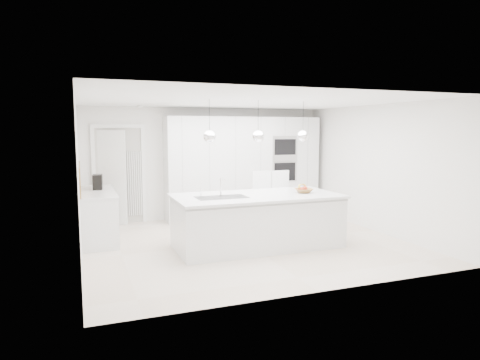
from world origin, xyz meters
name	(u,v)px	position (x,y,z in m)	size (l,w,h in m)	color
floor	(246,243)	(0.00, 0.00, 0.00)	(5.50, 5.50, 0.00)	beige
wall_back	(207,163)	(0.00, 2.50, 1.25)	(5.50, 5.50, 0.00)	white
wall_left	(79,180)	(-2.75, 0.00, 1.25)	(5.00, 5.00, 0.00)	white
ceiling	(246,101)	(0.00, 0.00, 2.50)	(5.50, 5.50, 0.00)	white
tall_cabinets	(244,167)	(0.80, 2.20, 1.15)	(3.60, 0.60, 2.30)	silver
oven_stack	(285,159)	(1.70, 1.89, 1.35)	(0.62, 0.04, 1.05)	#A5A5A8
doorway_frame	(119,176)	(-1.95, 2.47, 1.02)	(1.11, 0.08, 2.13)	white
hallway_door	(107,178)	(-2.20, 2.42, 1.00)	(0.82, 0.04, 2.00)	white
radiator	(135,184)	(-1.63, 2.46, 0.85)	(0.32, 0.04, 1.40)	white
left_base_cabinets	(98,216)	(-2.45, 1.20, 0.43)	(0.60, 1.80, 0.86)	silver
left_worktop	(97,192)	(-2.45, 1.20, 0.88)	(0.62, 1.82, 0.04)	silver
oak_backsplash	(80,178)	(-2.74, 1.20, 1.15)	(0.02, 1.80, 0.50)	olive
island_base	(258,222)	(0.10, -0.30, 0.43)	(2.80, 1.20, 0.86)	silver
island_worktop	(257,196)	(0.10, -0.25, 0.88)	(2.84, 1.40, 0.04)	silver
island_sink	(222,202)	(-0.55, -0.30, 0.82)	(0.84, 0.44, 0.18)	#3F3F42
island_tap	(221,187)	(-0.50, -0.10, 1.05)	(0.02, 0.02, 0.30)	white
pendant_left	(209,137)	(-0.75, -0.30, 1.90)	(0.20, 0.20, 0.20)	white
pendant_mid	(258,136)	(0.10, -0.30, 1.90)	(0.20, 0.20, 0.20)	white
pendant_right	(303,136)	(0.95, -0.30, 1.90)	(0.20, 0.20, 0.20)	white
fruit_bowl	(304,191)	(0.97, -0.32, 0.94)	(0.31, 0.31, 0.08)	olive
espresso_machine	(98,182)	(-2.43, 1.41, 1.04)	(0.17, 0.26, 0.28)	black
bar_stool_left	(264,202)	(0.63, 0.62, 0.60)	(0.39, 0.55, 1.19)	white
bar_stool_right	(283,201)	(1.04, 0.62, 0.59)	(0.39, 0.55, 1.19)	white
apple_a	(304,189)	(0.99, -0.29, 0.97)	(0.07, 0.07, 0.07)	#B7331D
apple_b	(305,188)	(1.02, -0.29, 0.97)	(0.08, 0.08, 0.08)	#B7331D
apple_c	(300,189)	(0.92, -0.30, 0.97)	(0.07, 0.07, 0.07)	#B7331D
apple_extra_3	(302,189)	(0.93, -0.34, 0.97)	(0.08, 0.08, 0.08)	#B7331D
banana_bunch	(302,186)	(0.96, -0.30, 1.01)	(0.20, 0.20, 0.03)	yellow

